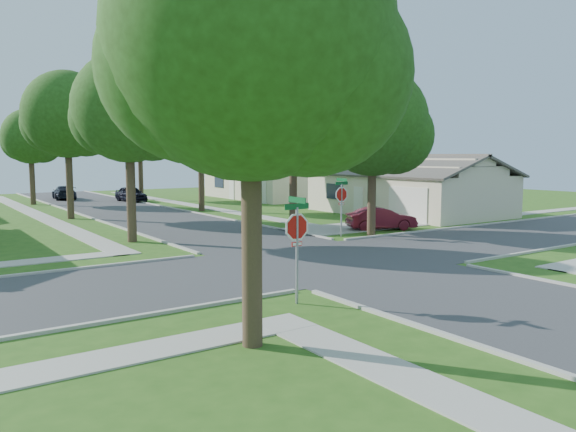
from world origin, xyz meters
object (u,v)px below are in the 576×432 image
Objects in this scene: tree_w_mid at (68,119)px; car_curb_west at (64,193)px; tree_sw_corner at (253,50)px; house_ne_far at (271,182)px; tree_e_near at (294,128)px; tree_w_near at (130,113)px; tree_w_far at (31,139)px; car_driveway at (381,219)px; car_curb_east at (131,194)px; tree_ne_corner at (374,126)px; stop_sign_ne at (341,197)px; tree_e_far at (140,136)px; house_ne_near at (407,192)px; stop_sign_sw at (297,231)px; tree_e_mid at (201,127)px.

tree_w_mid reaches higher than car_curb_west.
tree_sw_corner is 43.20m from house_ne_far.
car_curb_west is (-5.95, 29.46, -4.99)m from tree_e_near.
tree_sw_corner reaches higher than tree_w_near.
car_driveway is (12.90, -28.51, -4.88)m from tree_w_far.
car_curb_east reaches higher than car_curb_west.
car_driveway is (3.50, -3.51, -5.01)m from tree_e_near.
tree_w_near is 12.01m from tree_w_mid.
stop_sign_ne is at bearing 163.45° from tree_ne_corner.
tree_e_far is at bearing 89.90° from stop_sign_ne.
tree_w_far reaches higher than car_curb_west.
house_ne_near is at bearing -65.04° from car_curb_east.
tree_w_near is at bearing 156.44° from tree_ne_corner.
car_curb_east is at bearing 35.20° from car_driveway.
tree_e_near reaches higher than stop_sign_ne.
stop_sign_sw is 0.32× the size of tree_e_mid.
stop_sign_sw is 1.00× the size of stop_sign_ne.
tree_w_far is at bearing 110.61° from tree_e_near.
tree_e_near is 7.05m from car_driveway.
car_curb_east is (-1.56, 11.46, -5.56)m from tree_e_mid.
stop_sign_sw is at bearing -124.59° from tree_e_near.
tree_e_near is at bearing -0.00° from tree_w_near.
tree_e_mid is (0.06, 16.31, 4.22)m from stop_sign_ne.
house_ne_far is (20.69, 33.70, -0.51)m from stop_sign_sw.
tree_ne_corner is at bearing -56.78° from tree_w_mid.
tree_e_near is 0.61× the size of house_ne_near.
tree_w_near is (-9.40, 0.00, 0.47)m from tree_e_near.
tree_e_near reaches higher than house_ne_near.
car_curb_east is 7.44m from car_curb_west.
stop_sign_ne is 0.33× the size of tree_w_near.
tree_e_far is (0.00, 25.00, 0.34)m from tree_e_near.
stop_sign_sw is at bearing -90.13° from tree_w_mid.
tree_e_far is (0.05, 29.31, 3.95)m from stop_sign_ne.
tree_sw_corner is at bearing -99.90° from tree_w_near.
tree_w_far is 0.59× the size of house_ne_near.
tree_w_near is 1.04× the size of tree_ne_corner.
tree_e_far is 5.72m from car_curb_east.
car_curb_west is (-17.19, 27.47, -0.86)m from house_ne_near.
tree_e_far is at bearing 0.00° from tree_w_far.
tree_e_mid reaches higher than tree_e_far.
house_ne_near is (23.43, 17.99, -4.75)m from tree_sw_corner.
tree_e_mid is at bearing 37.29° from car_driveway.
tree_w_mid is 1.10× the size of tree_ne_corner.
house_ne_far is 19.64m from car_curb_west.
tree_e_far is 42.77m from tree_sw_corner.
house_ne_near is at bearing 29.14° from stop_sign_ne.
tree_w_mid is at bearing -89.95° from tree_w_far.
house_ne_far reaches higher than stop_sign_ne.
car_curb_west is at bearing 101.42° from tree_e_near.
tree_sw_corner reaches higher than car_curb_east.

